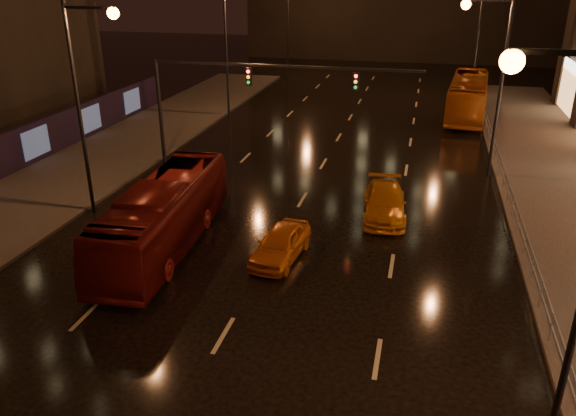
{
  "coord_description": "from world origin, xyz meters",
  "views": [
    {
      "loc": [
        5.66,
        -10.25,
        11.01
      ],
      "look_at": [
        0.93,
        9.08,
        2.5
      ],
      "focal_mm": 35.0,
      "sensor_mm": 36.0,
      "label": 1
    }
  ],
  "objects_px": {
    "bus_red": "(164,215)",
    "taxi_far": "(384,203)",
    "bus_curb": "(468,96)",
    "taxi_near": "(281,244)"
  },
  "relations": [
    {
      "from": "taxi_far",
      "to": "taxi_near",
      "type": "bearing_deg",
      "value": -130.31
    },
    {
      "from": "bus_red",
      "to": "bus_curb",
      "type": "relative_size",
      "value": 0.91
    },
    {
      "from": "taxi_near",
      "to": "taxi_far",
      "type": "xyz_separation_m",
      "value": [
        3.76,
        5.34,
        0.02
      ]
    },
    {
      "from": "bus_red",
      "to": "taxi_near",
      "type": "height_order",
      "value": "bus_red"
    },
    {
      "from": "bus_curb",
      "to": "taxi_far",
      "type": "distance_m",
      "value": 22.16
    },
    {
      "from": "bus_curb",
      "to": "taxi_far",
      "type": "relative_size",
      "value": 2.41
    },
    {
      "from": "bus_curb",
      "to": "taxi_near",
      "type": "distance_m",
      "value": 28.29
    },
    {
      "from": "bus_red",
      "to": "taxi_far",
      "type": "relative_size",
      "value": 2.19
    },
    {
      "from": "bus_curb",
      "to": "taxi_near",
      "type": "relative_size",
      "value": 2.92
    },
    {
      "from": "bus_red",
      "to": "bus_curb",
      "type": "bearing_deg",
      "value": 59.61
    }
  ]
}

